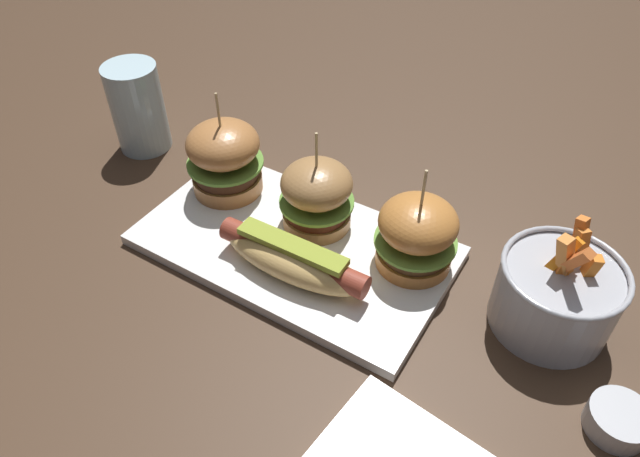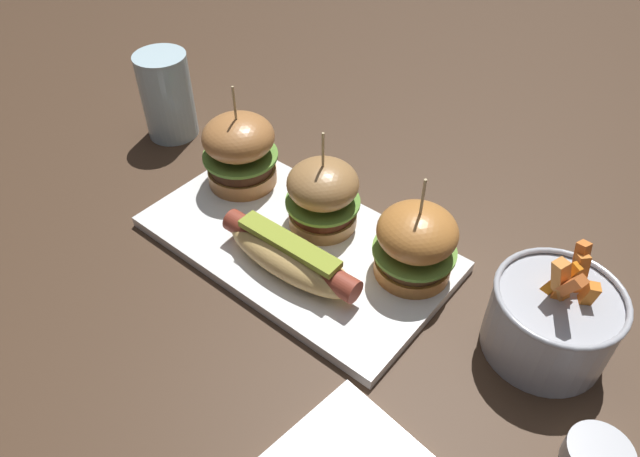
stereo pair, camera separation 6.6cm
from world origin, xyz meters
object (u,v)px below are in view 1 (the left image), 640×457
at_px(hot_dog, 293,258).
at_px(fries_bucket, 556,294).
at_px(slider_right, 417,234).
at_px(platter_main, 294,246).
at_px(slider_left, 225,158).
at_px(sauce_ramekin, 619,420).
at_px(water_glass, 138,108).
at_px(slider_center, 317,195).

bearing_deg(hot_dog, fries_bucket, 19.59).
xyz_separation_m(slider_right, fries_bucket, (0.16, 0.01, -0.02)).
height_order(platter_main, slider_right, slider_right).
height_order(slider_left, fries_bucket, slider_left).
bearing_deg(platter_main, sauce_ramekin, -5.65).
xyz_separation_m(sauce_ramekin, water_glass, (-0.69, 0.11, 0.05)).
distance_m(hot_dog, fries_bucket, 0.28).
bearing_deg(water_glass, slider_center, -4.53).
distance_m(slider_right, fries_bucket, 0.16).
relative_size(fries_bucket, sauce_ramekin, 2.29).
distance_m(hot_dog, water_glass, 0.36).
relative_size(slider_left, slider_right, 1.07).
distance_m(platter_main, fries_bucket, 0.30).
xyz_separation_m(hot_dog, slider_right, (0.11, 0.09, 0.02)).
relative_size(platter_main, hot_dog, 2.01).
distance_m(hot_dog, slider_left, 0.18).
relative_size(slider_center, slider_right, 1.00).
bearing_deg(water_glass, hot_dog, -18.10).
relative_size(platter_main, water_glass, 2.91).
xyz_separation_m(slider_center, water_glass, (-0.32, 0.03, 0.01)).
xyz_separation_m(slider_center, sauce_ramekin, (0.38, -0.08, -0.05)).
distance_m(platter_main, sauce_ramekin, 0.38).
distance_m(slider_left, fries_bucket, 0.42).
bearing_deg(slider_left, water_glass, 170.98).
relative_size(hot_dog, slider_left, 1.30).
height_order(slider_center, water_glass, slider_center).
distance_m(slider_left, slider_right, 0.27).
xyz_separation_m(slider_left, fries_bucket, (0.42, 0.01, -0.02)).
distance_m(platter_main, slider_right, 0.15).
bearing_deg(sauce_ramekin, fries_bucket, 134.73).
relative_size(slider_right, sauce_ramekin, 2.30).
bearing_deg(slider_right, slider_left, -178.99).
height_order(slider_right, sauce_ramekin, slider_right).
height_order(platter_main, water_glass, water_glass).
bearing_deg(slider_center, water_glass, 175.47).
xyz_separation_m(platter_main, hot_dog, (0.03, -0.04, 0.03)).
height_order(slider_right, water_glass, slider_right).
height_order(slider_left, slider_right, slider_left).
xyz_separation_m(hot_dog, slider_center, (-0.02, 0.09, 0.02)).
distance_m(platter_main, slider_center, 0.07).
height_order(platter_main, hot_dog, hot_dog).
bearing_deg(fries_bucket, sauce_ramekin, -45.27).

